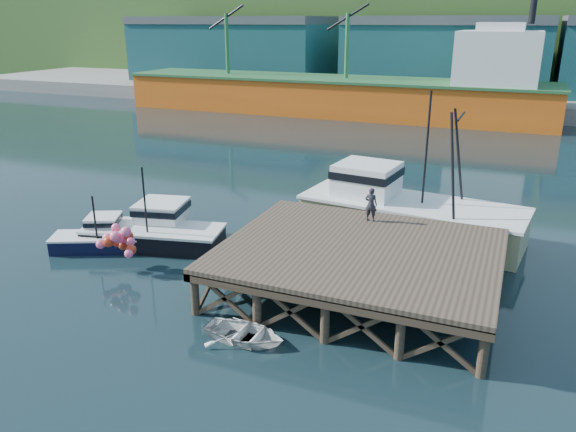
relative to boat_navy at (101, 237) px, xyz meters
The scene contains 12 objects.
ground 8.73m from the boat_navy, ahead, with size 300.00×300.00×0.00m, color black.
wharf 14.26m from the boat_navy, ahead, with size 12.00×10.00×2.62m.
far_quay 70.94m from the boat_navy, 82.96° to the left, with size 160.00×40.00×2.00m, color gray.
warehouse_left 70.74m from the boat_navy, 111.91° to the left, with size 32.00×16.00×9.00m, color #194C53.
warehouse_mid 66.24m from the boat_navy, 82.43° to the left, with size 28.00×16.00×9.00m, color #194C53.
cargo_ship 48.48m from the boat_navy, 89.73° to the left, with size 55.50×10.00×13.75m.
hillside 101.32m from the boat_navy, 85.05° to the left, with size 220.00×50.00×22.00m, color #2D511E.
boat_navy is the anchor object (origin of this frame).
boat_black 2.87m from the boat_navy, 33.03° to the left, with size 7.90×6.55×4.62m.
trawler 16.82m from the boat_navy, 28.44° to the left, with size 12.73×5.85×8.22m.
dinghy 12.56m from the boat_navy, 25.43° to the right, with size 2.32×3.25×0.67m, color silver.
dockworker 14.46m from the boat_navy, 16.35° to the left, with size 0.63×0.41×1.72m, color black.
Camera 1 is at (11.40, -22.46, 11.66)m, focal length 35.00 mm.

